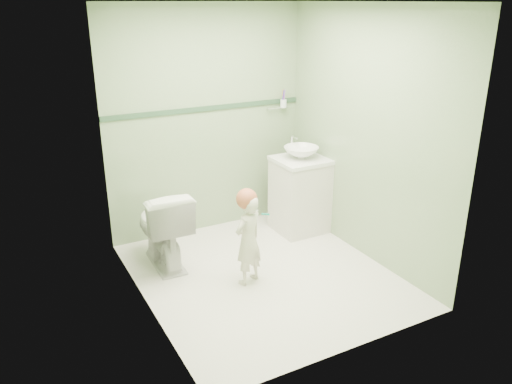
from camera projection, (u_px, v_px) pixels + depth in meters
ground at (264, 275)px, 4.78m from camera, size 2.50×2.50×0.00m
room_shell at (264, 151)px, 4.35m from camera, size 2.50×2.54×2.40m
trim_stripe at (207, 108)px, 5.32m from camera, size 2.20×0.02×0.05m
vanity at (300, 196)px, 5.59m from camera, size 0.52×0.50×0.80m
counter at (301, 160)px, 5.44m from camera, size 0.54×0.52×0.04m
basin at (301, 153)px, 5.41m from camera, size 0.37×0.37×0.13m
faucet at (292, 141)px, 5.54m from camera, size 0.03×0.13×0.18m
cup_holder at (283, 103)px, 5.68m from camera, size 0.26×0.07×0.21m
toilet at (162, 227)px, 4.85m from camera, size 0.46×0.78×0.78m
toddler at (248, 240)px, 4.52m from camera, size 0.36×0.30×0.84m
hair_cap at (247, 199)px, 4.41m from camera, size 0.19×0.19×0.19m
teal_toothbrush at (265, 214)px, 4.40m from camera, size 0.10×0.14×0.08m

